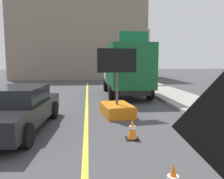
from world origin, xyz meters
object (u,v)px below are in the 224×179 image
at_px(box_truck, 126,68).
at_px(traffic_cone_mid_lane, 132,129).
at_px(highway_guide_sign, 140,47).
at_px(arrow_board_trailer, 117,104).
at_px(pickup_car, 15,109).

relative_size(box_truck, traffic_cone_mid_lane, 11.06).
bearing_deg(highway_guide_sign, traffic_cone_mid_lane, -103.34).
height_order(box_truck, highway_guide_sign, highway_guide_sign).
distance_m(arrow_board_trailer, box_truck, 5.56).
relative_size(arrow_board_trailer, traffic_cone_mid_lane, 4.51).
height_order(arrow_board_trailer, traffic_cone_mid_lane, arrow_board_trailer).
distance_m(box_truck, traffic_cone_mid_lane, 8.42).
xyz_separation_m(highway_guide_sign, traffic_cone_mid_lane, (-3.47, -14.63, -3.13)).
xyz_separation_m(pickup_car, traffic_cone_mid_lane, (3.57, -1.26, -0.40)).
distance_m(arrow_board_trailer, highway_guide_sign, 12.57).
height_order(arrow_board_trailer, highway_guide_sign, highway_guide_sign).
bearing_deg(traffic_cone_mid_lane, highway_guide_sign, 76.66).
xyz_separation_m(box_truck, traffic_cone_mid_lane, (-1.13, -8.22, -1.43)).
bearing_deg(arrow_board_trailer, pickup_car, -154.24).
xyz_separation_m(box_truck, highway_guide_sign, (2.34, 6.41, 1.69)).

